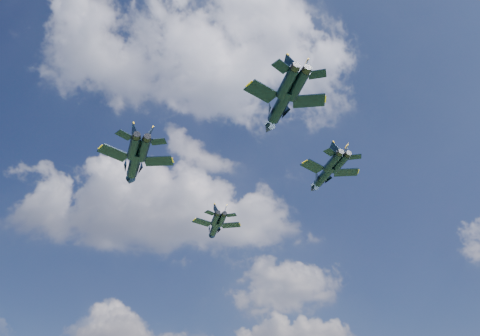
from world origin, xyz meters
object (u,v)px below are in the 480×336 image
jet_lead (215,228)px  jet_slot (279,107)px  jet_left (134,165)px  jet_right (324,176)px

jet_lead → jet_slot: 42.21m
jet_lead → jet_left: bearing=-132.0°
jet_right → jet_slot: size_ratio=0.92×
jet_lead → jet_slot: jet_slot is taller
jet_lead → jet_right: bearing=-49.6°
jet_lead → jet_left: 29.29m
jet_lead → jet_slot: bearing=-85.6°
jet_left → jet_right: size_ratio=1.10×
jet_lead → jet_right: 29.43m
jet_left → jet_right: jet_right is taller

